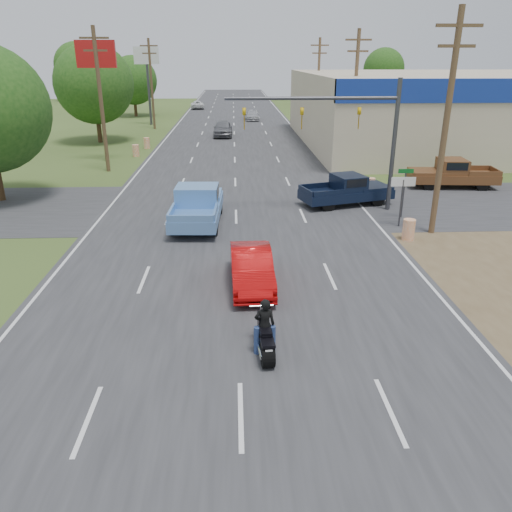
{
  "coord_description": "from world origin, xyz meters",
  "views": [
    {
      "loc": [
        -0.06,
        -9.63,
        7.94
      ],
      "look_at": [
        0.67,
        7.02,
        1.3
      ],
      "focal_mm": 35.0,
      "sensor_mm": 36.0,
      "label": 1
    }
  ],
  "objects_px": {
    "rider": "(265,328)",
    "navy_pickup": "(348,190)",
    "red_convertible": "(252,268)",
    "distant_car_silver": "(252,115)",
    "blue_pickup": "(198,204)",
    "distant_car_white": "(197,105)",
    "distant_car_grey": "(223,129)",
    "brown_pickup": "(451,173)",
    "motorcycle": "(265,339)"
  },
  "relations": [
    {
      "from": "blue_pickup",
      "to": "navy_pickup",
      "type": "relative_size",
      "value": 1.07
    },
    {
      "from": "blue_pickup",
      "to": "brown_pickup",
      "type": "relative_size",
      "value": 1.05
    },
    {
      "from": "distant_car_grey",
      "to": "navy_pickup",
      "type": "bearing_deg",
      "value": -73.66
    },
    {
      "from": "red_convertible",
      "to": "distant_car_white",
      "type": "distance_m",
      "value": 69.99
    },
    {
      "from": "red_convertible",
      "to": "brown_pickup",
      "type": "relative_size",
      "value": 0.74
    },
    {
      "from": "distant_car_silver",
      "to": "rider",
      "type": "bearing_deg",
      "value": -92.04
    },
    {
      "from": "motorcycle",
      "to": "distant_car_grey",
      "type": "relative_size",
      "value": 0.47
    },
    {
      "from": "brown_pickup",
      "to": "distant_car_grey",
      "type": "relative_size",
      "value": 1.16
    },
    {
      "from": "brown_pickup",
      "to": "distant_car_white",
      "type": "xyz_separation_m",
      "value": [
        -20.08,
        54.97,
        -0.3
      ]
    },
    {
      "from": "brown_pickup",
      "to": "red_convertible",
      "type": "bearing_deg",
      "value": 142.33
    },
    {
      "from": "rider",
      "to": "distant_car_white",
      "type": "distance_m",
      "value": 74.59
    },
    {
      "from": "brown_pickup",
      "to": "distant_car_grey",
      "type": "height_order",
      "value": "brown_pickup"
    },
    {
      "from": "navy_pickup",
      "to": "red_convertible",
      "type": "bearing_deg",
      "value": -45.31
    },
    {
      "from": "distant_car_silver",
      "to": "red_convertible",
      "type": "bearing_deg",
      "value": -92.42
    },
    {
      "from": "distant_car_grey",
      "to": "distant_car_white",
      "type": "distance_m",
      "value": 31.95
    },
    {
      "from": "distant_car_grey",
      "to": "distant_car_silver",
      "type": "xyz_separation_m",
      "value": [
        3.71,
        14.92,
        -0.2
      ]
    },
    {
      "from": "blue_pickup",
      "to": "distant_car_grey",
      "type": "distance_m",
      "value": 30.36
    },
    {
      "from": "rider",
      "to": "blue_pickup",
      "type": "height_order",
      "value": "blue_pickup"
    },
    {
      "from": "red_convertible",
      "to": "distant_car_silver",
      "type": "relative_size",
      "value": 0.97
    },
    {
      "from": "red_convertible",
      "to": "distant_car_white",
      "type": "relative_size",
      "value": 0.93
    },
    {
      "from": "rider",
      "to": "distant_car_grey",
      "type": "relative_size",
      "value": 0.33
    },
    {
      "from": "brown_pickup",
      "to": "rider",
      "type": "bearing_deg",
      "value": 150.34
    },
    {
      "from": "navy_pickup",
      "to": "brown_pickup",
      "type": "xyz_separation_m",
      "value": [
        7.59,
        3.86,
        0.06
      ]
    },
    {
      "from": "blue_pickup",
      "to": "distant_car_white",
      "type": "height_order",
      "value": "blue_pickup"
    },
    {
      "from": "red_convertible",
      "to": "distant_car_grey",
      "type": "distance_m",
      "value": 38.13
    },
    {
      "from": "navy_pickup",
      "to": "distant_car_silver",
      "type": "relative_size",
      "value": 1.27
    },
    {
      "from": "distant_car_silver",
      "to": "distant_car_white",
      "type": "height_order",
      "value": "distant_car_silver"
    },
    {
      "from": "blue_pickup",
      "to": "distant_car_silver",
      "type": "height_order",
      "value": "blue_pickup"
    },
    {
      "from": "red_convertible",
      "to": "distant_car_grey",
      "type": "bearing_deg",
      "value": 90.73
    },
    {
      "from": "rider",
      "to": "navy_pickup",
      "type": "relative_size",
      "value": 0.29
    },
    {
      "from": "distant_car_silver",
      "to": "distant_car_white",
      "type": "relative_size",
      "value": 0.96
    },
    {
      "from": "rider",
      "to": "brown_pickup",
      "type": "relative_size",
      "value": 0.28
    },
    {
      "from": "rider",
      "to": "distant_car_silver",
      "type": "distance_m",
      "value": 57.63
    },
    {
      "from": "distant_car_silver",
      "to": "brown_pickup",
      "type": "bearing_deg",
      "value": -73.47
    },
    {
      "from": "motorcycle",
      "to": "navy_pickup",
      "type": "distance_m",
      "value": 16.55
    },
    {
      "from": "red_convertible",
      "to": "rider",
      "type": "xyz_separation_m",
      "value": [
        0.21,
        -4.6,
        0.11
      ]
    },
    {
      "from": "distant_car_grey",
      "to": "brown_pickup",
      "type": "bearing_deg",
      "value": -56.27
    },
    {
      "from": "red_convertible",
      "to": "blue_pickup",
      "type": "bearing_deg",
      "value": 105.84
    },
    {
      "from": "brown_pickup",
      "to": "distant_car_grey",
      "type": "xyz_separation_m",
      "value": [
        -15.28,
        23.38,
        -0.09
      ]
    },
    {
      "from": "navy_pickup",
      "to": "distant_car_silver",
      "type": "bearing_deg",
      "value": 168.88
    },
    {
      "from": "blue_pickup",
      "to": "brown_pickup",
      "type": "xyz_separation_m",
      "value": [
        16.02,
        6.97,
        -0.06
      ]
    },
    {
      "from": "red_convertible",
      "to": "distant_car_silver",
      "type": "xyz_separation_m",
      "value": [
        1.98,
        53.01,
        -0.07
      ]
    },
    {
      "from": "motorcycle",
      "to": "rider",
      "type": "xyz_separation_m",
      "value": [
        -0.0,
        0.06,
        0.3
      ]
    },
    {
      "from": "red_convertible",
      "to": "navy_pickup",
      "type": "relative_size",
      "value": 0.76
    },
    {
      "from": "motorcycle",
      "to": "distant_car_silver",
      "type": "height_order",
      "value": "distant_car_silver"
    },
    {
      "from": "motorcycle",
      "to": "blue_pickup",
      "type": "xyz_separation_m",
      "value": [
        -2.69,
        12.41,
        0.47
      ]
    },
    {
      "from": "distant_car_white",
      "to": "red_convertible",
      "type": "bearing_deg",
      "value": 90.48
    },
    {
      "from": "motorcycle",
      "to": "distant_car_silver",
      "type": "relative_size",
      "value": 0.52
    },
    {
      "from": "brown_pickup",
      "to": "blue_pickup",
      "type": "bearing_deg",
      "value": 118.48
    },
    {
      "from": "motorcycle",
      "to": "rider",
      "type": "bearing_deg",
      "value": 90.0
    }
  ]
}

